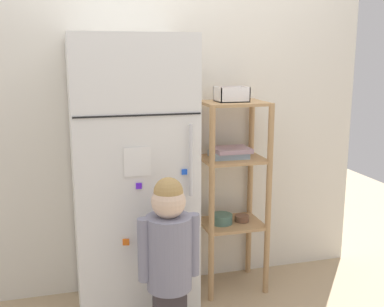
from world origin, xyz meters
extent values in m
plane|color=tan|center=(0.00, 0.00, 0.00)|extent=(6.00, 6.00, 0.00)
cube|color=silver|center=(0.00, 0.36, 1.06)|extent=(2.66, 0.03, 2.12)
cube|color=white|center=(-0.29, 0.02, 0.81)|extent=(0.64, 0.62, 1.62)
cube|color=black|center=(-0.29, -0.30, 1.22)|extent=(0.63, 0.01, 0.01)
cylinder|color=silver|center=(-0.03, -0.32, 0.99)|extent=(0.02, 0.02, 0.37)
cube|color=white|center=(-0.30, -0.30, 0.99)|extent=(0.14, 0.01, 0.15)
cube|color=red|center=(-0.07, -0.30, 0.53)|extent=(0.03, 0.02, 0.02)
cube|color=#C61AF1|center=(-0.27, -0.30, 0.58)|extent=(0.04, 0.01, 0.04)
cube|color=#5F1EE8|center=(-0.30, -0.30, 0.87)|extent=(0.03, 0.01, 0.03)
cube|color=#D75D19|center=(-0.13, -0.30, 0.61)|extent=(0.04, 0.02, 0.04)
cube|color=blue|center=(-0.15, -0.30, 0.68)|extent=(0.03, 0.02, 0.03)
cube|color=blue|center=(-0.06, -0.30, 0.92)|extent=(0.03, 0.01, 0.03)
cube|color=orange|center=(-0.37, -0.30, 0.58)|extent=(0.03, 0.02, 0.03)
cylinder|color=gray|center=(-0.19, -0.47, 0.57)|extent=(0.22, 0.22, 0.37)
sphere|color=gray|center=(-0.19, -0.41, 0.75)|extent=(0.10, 0.10, 0.10)
sphere|color=beige|center=(-0.19, -0.47, 0.83)|extent=(0.17, 0.17, 0.17)
sphere|color=tan|center=(-0.19, -0.47, 0.88)|extent=(0.14, 0.14, 0.14)
cylinder|color=gray|center=(-0.31, -0.47, 0.60)|extent=(0.06, 0.06, 0.31)
cylinder|color=gray|center=(-0.06, -0.47, 0.60)|extent=(0.06, 0.06, 0.31)
cylinder|color=tan|center=(0.19, 0.01, 0.61)|extent=(0.04, 0.04, 1.23)
cylinder|color=tan|center=(0.56, 0.01, 0.61)|extent=(0.04, 0.04, 1.23)
cylinder|color=tan|center=(0.19, 0.31, 0.61)|extent=(0.04, 0.04, 1.23)
cylinder|color=tan|center=(0.56, 0.31, 0.61)|extent=(0.04, 0.04, 1.23)
cube|color=tan|center=(0.37, 0.16, 1.22)|extent=(0.39, 0.32, 0.02)
cube|color=tan|center=(0.37, 0.16, 0.86)|extent=(0.39, 0.32, 0.02)
cube|color=tan|center=(0.37, 0.16, 0.43)|extent=(0.39, 0.32, 0.02)
cube|color=#99B2C6|center=(0.35, 0.18, 0.89)|extent=(0.23, 0.19, 0.04)
cube|color=#B293A3|center=(0.37, 0.17, 0.92)|extent=(0.23, 0.19, 0.03)
cylinder|color=#4C7266|center=(0.30, 0.16, 0.47)|extent=(0.14, 0.14, 0.06)
cylinder|color=brown|center=(0.45, 0.16, 0.46)|extent=(0.09, 0.09, 0.04)
cube|color=white|center=(0.36, 0.17, 1.23)|extent=(0.19, 0.15, 0.01)
cube|color=white|center=(0.36, 0.09, 1.27)|extent=(0.19, 0.01, 0.09)
cube|color=white|center=(0.36, 0.24, 1.27)|extent=(0.19, 0.01, 0.09)
cube|color=white|center=(0.27, 0.17, 1.27)|extent=(0.01, 0.15, 0.09)
cube|color=white|center=(0.45, 0.17, 1.27)|extent=(0.01, 0.15, 0.09)
sphere|color=#A83A17|center=(0.35, 0.19, 1.27)|extent=(0.07, 0.07, 0.07)
sphere|color=orange|center=(0.33, 0.15, 1.27)|extent=(0.07, 0.07, 0.07)
camera|label=1|loc=(-0.65, -2.56, 1.52)|focal=44.08mm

